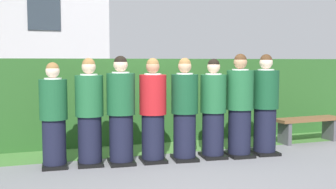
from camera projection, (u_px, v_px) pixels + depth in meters
name	position (u px, v px, depth m)	size (l,w,h in m)	color
ground_plane	(168.00, 160.00, 6.38)	(60.00, 60.00, 0.00)	slate
student_front_row_0	(54.00, 118.00, 5.90)	(0.40, 0.50, 1.56)	black
student_front_row_1	(89.00, 114.00, 6.04)	(0.42, 0.49, 1.62)	black
student_front_row_2	(121.00, 113.00, 6.10)	(0.43, 0.49, 1.65)	black
student_in_red_blazer	(153.00, 113.00, 6.25)	(0.42, 0.48, 1.62)	black
student_front_row_4	(185.00, 112.00, 6.35)	(0.42, 0.50, 1.63)	black
student_front_row_5	(213.00, 111.00, 6.51)	(0.42, 0.53, 1.61)	black
student_front_row_6	(240.00, 108.00, 6.60)	(0.44, 0.51, 1.69)	black
student_front_row_7	(265.00, 107.00, 6.76)	(0.44, 0.52, 1.69)	black
hedge	(141.00, 100.00, 7.88)	(9.52, 0.70, 1.62)	#285623
wooden_bench	(308.00, 124.00, 7.78)	(1.42, 0.45, 0.48)	brown
lawn_strip	(152.00, 149.00, 7.20)	(9.52, 0.90, 0.01)	#477A38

